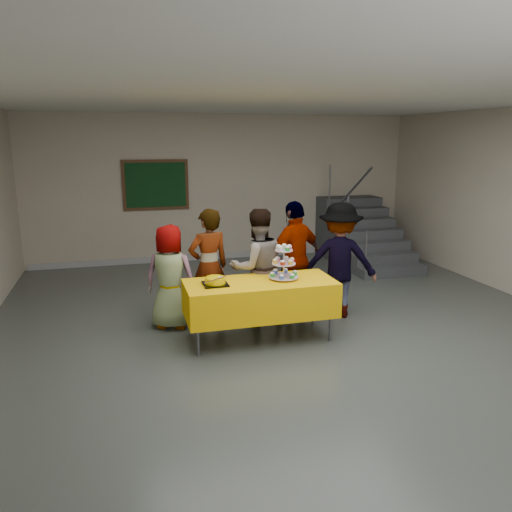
{
  "coord_description": "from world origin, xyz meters",
  "views": [
    {
      "loc": [
        -2.13,
        -5.23,
        2.51
      ],
      "look_at": [
        -0.5,
        0.71,
        1.05
      ],
      "focal_mm": 35.0,
      "sensor_mm": 36.0,
      "label": 1
    }
  ],
  "objects_px": {
    "cupcake_stand": "(284,265)",
    "staircase": "(359,237)",
    "schoolchild_d": "(295,259)",
    "schoolchild_a": "(170,277)",
    "schoolchild_c": "(257,267)",
    "schoolchild_e": "(339,260)",
    "bear_cake": "(215,280)",
    "schoolchild_b": "(209,267)",
    "bake_table": "(260,298)",
    "noticeboard": "(156,185)"
  },
  "relations": [
    {
      "from": "bake_table",
      "to": "noticeboard",
      "type": "xyz_separation_m",
      "value": [
        -0.91,
        4.45,
        1.04
      ]
    },
    {
      "from": "bake_table",
      "to": "schoolchild_e",
      "type": "distance_m",
      "value": 1.47
    },
    {
      "from": "cupcake_stand",
      "to": "schoolchild_e",
      "type": "bearing_deg",
      "value": 27.73
    },
    {
      "from": "bake_table",
      "to": "schoolchild_a",
      "type": "relative_size",
      "value": 1.33
    },
    {
      "from": "bear_cake",
      "to": "schoolchild_c",
      "type": "relative_size",
      "value": 0.22
    },
    {
      "from": "cupcake_stand",
      "to": "schoolchild_c",
      "type": "relative_size",
      "value": 0.28
    },
    {
      "from": "schoolchild_b",
      "to": "schoolchild_a",
      "type": "bearing_deg",
      "value": -11.42
    },
    {
      "from": "schoolchild_e",
      "to": "staircase",
      "type": "bearing_deg",
      "value": -98.34
    },
    {
      "from": "schoolchild_c",
      "to": "noticeboard",
      "type": "bearing_deg",
      "value": -81.74
    },
    {
      "from": "cupcake_stand",
      "to": "schoolchild_d",
      "type": "xyz_separation_m",
      "value": [
        0.42,
        0.74,
        -0.13
      ]
    },
    {
      "from": "schoolchild_e",
      "to": "bake_table",
      "type": "bearing_deg",
      "value": 46.2
    },
    {
      "from": "noticeboard",
      "to": "schoolchild_a",
      "type": "bearing_deg",
      "value": -92.01
    },
    {
      "from": "schoolchild_c",
      "to": "schoolchild_e",
      "type": "xyz_separation_m",
      "value": [
        1.22,
        -0.0,
        0.02
      ]
    },
    {
      "from": "schoolchild_d",
      "to": "schoolchild_a",
      "type": "bearing_deg",
      "value": -22.68
    },
    {
      "from": "schoolchild_e",
      "to": "bear_cake",
      "type": "bearing_deg",
      "value": 39.61
    },
    {
      "from": "schoolchild_e",
      "to": "noticeboard",
      "type": "relative_size",
      "value": 1.26
    },
    {
      "from": "cupcake_stand",
      "to": "schoolchild_a",
      "type": "height_order",
      "value": "schoolchild_a"
    },
    {
      "from": "staircase",
      "to": "schoolchild_d",
      "type": "bearing_deg",
      "value": -130.9
    },
    {
      "from": "bake_table",
      "to": "schoolchild_e",
      "type": "relative_size",
      "value": 1.15
    },
    {
      "from": "schoolchild_a",
      "to": "staircase",
      "type": "xyz_separation_m",
      "value": [
        4.24,
        2.88,
        -0.22
      ]
    },
    {
      "from": "schoolchild_e",
      "to": "schoolchild_d",
      "type": "bearing_deg",
      "value": 3.67
    },
    {
      "from": "bake_table",
      "to": "noticeboard",
      "type": "relative_size",
      "value": 1.45
    },
    {
      "from": "schoolchild_e",
      "to": "staircase",
      "type": "xyz_separation_m",
      "value": [
        1.87,
        3.05,
        -0.33
      ]
    },
    {
      "from": "schoolchild_b",
      "to": "noticeboard",
      "type": "distance_m",
      "value": 3.79
    },
    {
      "from": "bear_cake",
      "to": "schoolchild_a",
      "type": "height_order",
      "value": "schoolchild_a"
    },
    {
      "from": "schoolchild_b",
      "to": "schoolchild_c",
      "type": "relative_size",
      "value": 1.0
    },
    {
      "from": "schoolchild_a",
      "to": "schoolchild_c",
      "type": "distance_m",
      "value": 1.18
    },
    {
      "from": "noticeboard",
      "to": "cupcake_stand",
      "type": "bearing_deg",
      "value": -74.42
    },
    {
      "from": "schoolchild_d",
      "to": "noticeboard",
      "type": "relative_size",
      "value": 1.28
    },
    {
      "from": "cupcake_stand",
      "to": "bear_cake",
      "type": "height_order",
      "value": "cupcake_stand"
    },
    {
      "from": "cupcake_stand",
      "to": "bear_cake",
      "type": "relative_size",
      "value": 1.24
    },
    {
      "from": "bear_cake",
      "to": "schoolchild_b",
      "type": "relative_size",
      "value": 0.22
    },
    {
      "from": "schoolchild_d",
      "to": "schoolchild_e",
      "type": "relative_size",
      "value": 1.01
    },
    {
      "from": "cupcake_stand",
      "to": "bear_cake",
      "type": "xyz_separation_m",
      "value": [
        -0.89,
        -0.03,
        -0.13
      ]
    },
    {
      "from": "schoolchild_b",
      "to": "schoolchild_e",
      "type": "distance_m",
      "value": 1.86
    },
    {
      "from": "schoolchild_b",
      "to": "cupcake_stand",
      "type": "bearing_deg",
      "value": 124.13
    },
    {
      "from": "cupcake_stand",
      "to": "schoolchild_e",
      "type": "distance_m",
      "value": 1.15
    },
    {
      "from": "cupcake_stand",
      "to": "staircase",
      "type": "height_order",
      "value": "staircase"
    },
    {
      "from": "staircase",
      "to": "bear_cake",
      "type": "bearing_deg",
      "value": -136.23
    },
    {
      "from": "schoolchild_d",
      "to": "schoolchild_b",
      "type": "bearing_deg",
      "value": -23.46
    },
    {
      "from": "bake_table",
      "to": "bear_cake",
      "type": "height_order",
      "value": "bear_cake"
    },
    {
      "from": "schoolchild_c",
      "to": "schoolchild_e",
      "type": "relative_size",
      "value": 0.98
    },
    {
      "from": "schoolchild_a",
      "to": "bake_table",
      "type": "bearing_deg",
      "value": 168.06
    },
    {
      "from": "cupcake_stand",
      "to": "staircase",
      "type": "xyz_separation_m",
      "value": [
        2.88,
        3.58,
        -0.47
      ]
    },
    {
      "from": "schoolchild_b",
      "to": "schoolchild_e",
      "type": "relative_size",
      "value": 0.98
    },
    {
      "from": "staircase",
      "to": "bake_table",
      "type": "bearing_deg",
      "value": -131.51
    },
    {
      "from": "schoolchild_a",
      "to": "schoolchild_e",
      "type": "distance_m",
      "value": 2.38
    },
    {
      "from": "bear_cake",
      "to": "bake_table",
      "type": "bearing_deg",
      "value": -0.49
    },
    {
      "from": "bear_cake",
      "to": "schoolchild_c",
      "type": "bearing_deg",
      "value": 39.44
    },
    {
      "from": "schoolchild_d",
      "to": "bake_table",
      "type": "bearing_deg",
      "value": 22.36
    }
  ]
}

